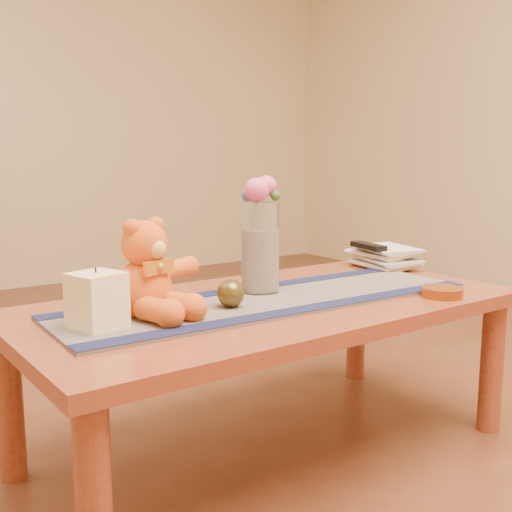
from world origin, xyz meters
TOP-DOWN VIEW (x-y plane):
  - floor at (0.00, 0.00)m, footprint 5.50×5.50m
  - coffee_table_top at (0.00, 0.00)m, footprint 1.40×0.70m
  - table_leg_fl at (-0.64, -0.29)m, footprint 0.07×0.07m
  - table_leg_fr at (0.64, -0.29)m, footprint 0.07×0.07m
  - table_leg_bl at (-0.64, 0.29)m, footprint 0.07×0.07m
  - table_leg_br at (0.64, 0.29)m, footprint 0.07×0.07m
  - persian_runner at (-0.01, -0.01)m, footprint 1.21×0.40m
  - runner_border_near at (-0.01, -0.16)m, footprint 1.20×0.11m
  - runner_border_far at (-0.00, 0.13)m, footprint 1.20×0.11m
  - teddy_bear at (-0.36, 0.04)m, footprint 0.40×0.35m
  - pillar_candle at (-0.51, -0.00)m, footprint 0.13×0.13m
  - candle_wick at (-0.51, -0.00)m, footprint 0.00×0.00m
  - glass_vase at (0.02, 0.08)m, footprint 0.11×0.11m
  - potpourri_fill at (0.02, 0.08)m, footprint 0.09×0.09m
  - rose_left at (0.00, 0.07)m, footprint 0.07×0.07m
  - rose_right at (0.05, 0.09)m, footprint 0.06×0.06m
  - blue_flower_back at (0.03, 0.12)m, footprint 0.04×0.04m
  - blue_flower_side at (-0.01, 0.10)m, footprint 0.04×0.04m
  - leaf_sprig at (0.06, 0.06)m, footprint 0.03×0.03m
  - bronze_ball at (-0.15, -0.03)m, footprint 0.09×0.09m
  - book_bottom at (0.56, 0.18)m, footprint 0.20×0.24m
  - book_lower at (0.57, 0.17)m, footprint 0.22×0.26m
  - book_upper at (0.56, 0.18)m, footprint 0.19×0.24m
  - book_top at (0.57, 0.17)m, footprint 0.21×0.26m
  - tv_remote at (0.56, 0.17)m, footprint 0.07×0.17m
  - amber_dish at (0.42, -0.26)m, footprint 0.15×0.15m

SIDE VIEW (x-z plane):
  - floor at x=0.00m, z-range 0.00..0.00m
  - table_leg_fl at x=-0.64m, z-range 0.00..0.41m
  - table_leg_fr at x=0.64m, z-range 0.00..0.41m
  - table_leg_bl at x=-0.64m, z-range 0.00..0.41m
  - table_leg_br at x=0.64m, z-range 0.00..0.41m
  - coffee_table_top at x=0.00m, z-range 0.41..0.45m
  - persian_runner at x=-0.01m, z-range 0.45..0.46m
  - runner_border_near at x=-0.01m, z-range 0.46..0.46m
  - runner_border_far at x=0.00m, z-range 0.46..0.46m
  - book_bottom at x=0.56m, z-range 0.45..0.47m
  - amber_dish at x=0.42m, z-range 0.45..0.48m
  - book_lower at x=0.57m, z-range 0.47..0.49m
  - bronze_ball at x=-0.15m, z-range 0.46..0.53m
  - book_upper at x=0.56m, z-range 0.49..0.51m
  - book_top at x=0.57m, z-range 0.51..0.53m
  - pillar_candle at x=-0.51m, z-range 0.46..0.59m
  - tv_remote at x=0.56m, z-range 0.53..0.54m
  - potpourri_fill at x=0.02m, z-range 0.46..0.64m
  - teddy_bear at x=-0.36m, z-range 0.46..0.69m
  - glass_vase at x=0.02m, z-range 0.46..0.72m
  - candle_wick at x=-0.51m, z-range 0.59..0.60m
  - leaf_sprig at x=0.06m, z-range 0.72..0.75m
  - blue_flower_side at x=-0.01m, z-range 0.72..0.76m
  - blue_flower_back at x=0.03m, z-range 0.72..0.77m
  - rose_left at x=0.00m, z-range 0.72..0.79m
  - rose_right at x=0.05m, z-range 0.73..0.79m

